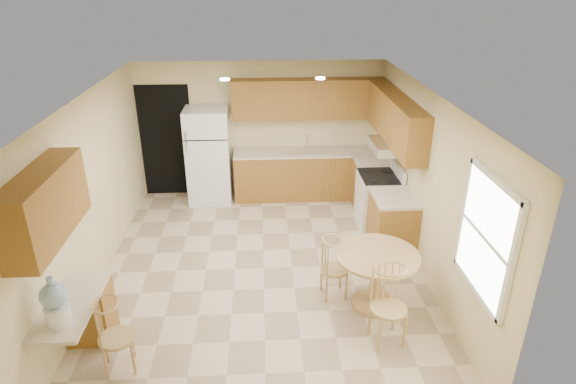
{
  "coord_description": "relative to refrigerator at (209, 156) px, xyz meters",
  "views": [
    {
      "loc": [
        0.02,
        -5.89,
        3.89
      ],
      "look_at": [
        0.37,
        0.3,
        1.07
      ],
      "focal_mm": 30.0,
      "sensor_mm": 36.0,
      "label": 1
    }
  ],
  "objects": [
    {
      "name": "floor",
      "position": [
        0.95,
        -2.4,
        -0.87
      ],
      "size": [
        5.5,
        5.5,
        0.0
      ],
      "primitive_type": "plane",
      "color": "#CAB593",
      "rests_on": "ground"
    },
    {
      "name": "ceiling",
      "position": [
        0.95,
        -2.4,
        1.63
      ],
      "size": [
        4.5,
        5.5,
        0.02
      ],
      "primitive_type": "cube",
      "color": "white",
      "rests_on": "wall_back"
    },
    {
      "name": "wall_back",
      "position": [
        0.95,
        0.35,
        0.38
      ],
      "size": [
        4.5,
        0.02,
        2.5
      ],
      "primitive_type": "cube",
      "color": "beige",
      "rests_on": "floor"
    },
    {
      "name": "wall_front",
      "position": [
        0.95,
        -5.15,
        0.38
      ],
      "size": [
        4.5,
        0.02,
        2.5
      ],
      "primitive_type": "cube",
      "color": "beige",
      "rests_on": "floor"
    },
    {
      "name": "wall_left",
      "position": [
        -1.3,
        -2.4,
        0.38
      ],
      "size": [
        0.02,
        5.5,
        2.5
      ],
      "primitive_type": "cube",
      "color": "beige",
      "rests_on": "floor"
    },
    {
      "name": "wall_right",
      "position": [
        3.2,
        -2.4,
        0.38
      ],
      "size": [
        0.02,
        5.5,
        2.5
      ],
      "primitive_type": "cube",
      "color": "beige",
      "rests_on": "floor"
    },
    {
      "name": "doorway",
      "position": [
        -0.8,
        0.34,
        0.18
      ],
      "size": [
        0.9,
        0.02,
        2.1
      ],
      "primitive_type": "cube",
      "color": "black",
      "rests_on": "floor"
    },
    {
      "name": "base_cab_back",
      "position": [
        1.83,
        0.05,
        -0.44
      ],
      "size": [
        2.75,
        0.6,
        0.87
      ],
      "primitive_type": "cube",
      "color": "olive",
      "rests_on": "floor"
    },
    {
      "name": "counter_back",
      "position": [
        1.83,
        0.05,
        0.02
      ],
      "size": [
        2.75,
        0.63,
        0.04
      ],
      "primitive_type": "cube",
      "color": "beige",
      "rests_on": "base_cab_back"
    },
    {
      "name": "base_cab_right_a",
      "position": [
        2.9,
        -0.54,
        -0.44
      ],
      "size": [
        0.6,
        0.59,
        0.87
      ],
      "primitive_type": "cube",
      "color": "olive",
      "rests_on": "floor"
    },
    {
      "name": "counter_right_a",
      "position": [
        2.9,
        -0.54,
        0.02
      ],
      "size": [
        0.63,
        0.59,
        0.04
      ],
      "primitive_type": "cube",
      "color": "beige",
      "rests_on": "base_cab_right_a"
    },
    {
      "name": "base_cab_right_b",
      "position": [
        2.9,
        -2.0,
        -0.44
      ],
      "size": [
        0.6,
        0.8,
        0.87
      ],
      "primitive_type": "cube",
      "color": "olive",
      "rests_on": "floor"
    },
    {
      "name": "counter_right_b",
      "position": [
        2.9,
        -2.0,
        0.02
      ],
      "size": [
        0.63,
        0.8,
        0.04
      ],
      "primitive_type": "cube",
      "color": "beige",
      "rests_on": "base_cab_right_b"
    },
    {
      "name": "upper_cab_back",
      "position": [
        1.83,
        0.19,
        0.98
      ],
      "size": [
        2.75,
        0.33,
        0.7
      ],
      "primitive_type": "cube",
      "color": "olive",
      "rests_on": "wall_back"
    },
    {
      "name": "upper_cab_right",
      "position": [
        3.04,
        -1.19,
        0.98
      ],
      "size": [
        0.33,
        2.42,
        0.7
      ],
      "primitive_type": "cube",
      "color": "olive",
      "rests_on": "wall_right"
    },
    {
      "name": "upper_cab_left",
      "position": [
        -1.13,
        -4.0,
        0.98
      ],
      "size": [
        0.33,
        1.4,
        0.7
      ],
      "primitive_type": "cube",
      "color": "olive",
      "rests_on": "wall_left"
    },
    {
      "name": "sink",
      "position": [
        1.8,
        0.05,
        0.04
      ],
      "size": [
        0.78,
        0.44,
        0.01
      ],
      "primitive_type": "cube",
      "color": "silver",
      "rests_on": "counter_back"
    },
    {
      "name": "range_hood",
      "position": [
        2.95,
        -1.22,
        0.55
      ],
      "size": [
        0.5,
        0.76,
        0.14
      ],
      "primitive_type": "cube",
      "color": "silver",
      "rests_on": "upper_cab_right"
    },
    {
      "name": "desk_pedestal",
      "position": [
        -1.05,
        -3.72,
        -0.51
      ],
      "size": [
        0.48,
        0.42,
        0.72
      ],
      "primitive_type": "cube",
      "color": "olive",
      "rests_on": "floor"
    },
    {
      "name": "desk_top",
      "position": [
        -1.05,
        -4.1,
        -0.12
      ],
      "size": [
        0.5,
        1.2,
        0.04
      ],
      "primitive_type": "cube",
      "color": "beige",
      "rests_on": "desk_pedestal"
    },
    {
      "name": "window",
      "position": [
        3.18,
        -4.25,
        0.63
      ],
      "size": [
        0.06,
        1.12,
        1.3
      ],
      "color": "white",
      "rests_on": "wall_right"
    },
    {
      "name": "can_light_a",
      "position": [
        0.45,
        -1.2,
        1.61
      ],
      "size": [
        0.14,
        0.14,
        0.02
      ],
      "primitive_type": "cylinder",
      "color": "white",
      "rests_on": "ceiling"
    },
    {
      "name": "can_light_b",
      "position": [
        1.85,
        -1.2,
        1.61
      ],
      "size": [
        0.14,
        0.14,
        0.02
      ],
      "primitive_type": "cylinder",
      "color": "white",
      "rests_on": "ceiling"
    },
    {
      "name": "refrigerator",
      "position": [
        0.0,
        0.0,
        0.0
      ],
      "size": [
        0.77,
        0.75,
        1.75
      ],
      "color": "white",
      "rests_on": "floor"
    },
    {
      "name": "stove",
      "position": [
        2.88,
        -1.22,
        -0.4
      ],
      "size": [
        0.65,
        0.76,
        1.09
      ],
      "color": "white",
      "rests_on": "floor"
    },
    {
      "name": "dining_table",
      "position": [
        2.35,
        -3.34,
        -0.37
      ],
      "size": [
        1.04,
        1.04,
        0.77
      ],
      "rotation": [
        0.0,
        0.0,
        -0.17
      ],
      "color": "tan",
      "rests_on": "floor"
    },
    {
      "name": "chair_table_a",
      "position": [
        1.87,
        -3.17,
        -0.36
      ],
      "size": [
        0.37,
        0.48,
        0.84
      ],
      "rotation": [
        0.0,
        0.0,
        -1.44
      ],
      "color": "tan",
      "rests_on": "floor"
    },
    {
      "name": "chair_table_b",
      "position": [
        2.35,
        -4.08,
        -0.29
      ],
      "size": [
        0.42,
        0.43,
        0.95
      ],
      "rotation": [
        0.0,
        0.0,
        3.3
      ],
      "color": "tan",
      "rests_on": "floor"
    },
    {
      "name": "chair_desk",
      "position": [
        -0.6,
        -4.33,
        -0.35
      ],
      "size": [
        0.38,
        0.49,
        0.86
      ],
      "rotation": [
        0.0,
        0.0,
        -1.3
      ],
      "color": "tan",
      "rests_on": "floor"
    },
    {
      "name": "water_crock",
      "position": [
        -1.05,
        -4.42,
        0.14
      ],
      "size": [
        0.26,
        0.26,
        0.53
      ],
      "color": "white",
      "rests_on": "desk_top"
    }
  ]
}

